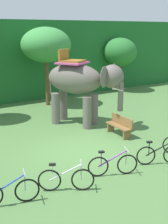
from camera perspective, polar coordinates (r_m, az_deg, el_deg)
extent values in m
plane|color=#4C753D|center=(11.96, 0.28, -7.51)|extent=(80.00, 80.00, 0.00)
cylinder|color=brown|center=(18.91, -7.12, 5.57)|extent=(0.26, 0.26, 2.84)
ellipsoid|color=#3D8E42|center=(18.64, -7.38, 12.80)|extent=(3.09, 3.09, 2.15)
cylinder|color=brown|center=(23.46, 6.81, 6.58)|extent=(0.30, 0.30, 2.05)
ellipsoid|color=#28702D|center=(23.23, 6.97, 11.45)|extent=(2.60, 2.60, 2.16)
ellipsoid|color=#665E56|center=(14.74, -1.87, 6.47)|extent=(2.69, 3.21, 1.50)
cylinder|color=#665E56|center=(15.01, 1.90, 0.59)|extent=(0.44, 0.44, 1.60)
cylinder|color=#665E56|center=(14.34, 0.62, -0.13)|extent=(0.44, 0.44, 1.60)
cylinder|color=#665E56|center=(15.82, -4.03, 1.35)|extent=(0.44, 0.44, 1.60)
cylinder|color=#665E56|center=(15.18, -5.50, 0.70)|extent=(0.44, 0.44, 1.60)
ellipsoid|color=#665E56|center=(13.87, 5.47, 6.87)|extent=(1.42, 1.46, 1.10)
ellipsoid|color=#665E56|center=(14.49, 5.81, 7.44)|extent=(0.80, 0.57, 0.96)
ellipsoid|color=#665E56|center=(13.35, 3.90, 6.78)|extent=(0.80, 0.57, 0.96)
cylinder|color=#665E56|center=(13.89, 7.10, 3.05)|extent=(0.26, 0.26, 1.40)
cone|color=beige|center=(14.03, 7.26, 4.64)|extent=(0.39, 0.54, 0.21)
cone|color=beige|center=(13.63, 6.64, 4.33)|extent=(0.39, 0.54, 0.21)
cube|color=#BF4C8C|center=(14.68, -2.25, 9.51)|extent=(1.81, 1.80, 0.08)
cube|color=olive|center=(14.67, -2.25, 9.86)|extent=(1.34, 1.41, 0.10)
cube|color=olive|center=(14.89, -3.98, 11.00)|extent=(0.82, 0.55, 0.56)
cylinder|color=#665E56|center=(15.53, -6.50, 5.18)|extent=(0.08, 0.08, 0.90)
torus|color=black|center=(8.71, -10.95, -14.68)|extent=(0.70, 0.23, 0.71)
cylinder|color=blue|center=(8.56, -14.62, -13.58)|extent=(0.95, 0.29, 0.54)
cylinder|color=#9E9EA3|center=(8.57, -11.39, -13.10)|extent=(0.03, 0.03, 0.55)
cylinder|color=#9E9EA3|center=(8.44, -11.49, -11.49)|extent=(0.16, 0.51, 0.03)
torus|color=black|center=(9.12, -6.70, -13.01)|extent=(0.64, 0.40, 0.71)
torus|color=black|center=(9.09, -0.24, -12.98)|extent=(0.64, 0.40, 0.71)
cylinder|color=silver|center=(8.97, -3.67, -11.62)|extent=(0.86, 0.53, 0.54)
cylinder|color=silver|center=(8.99, -6.11, -11.56)|extent=(0.03, 0.03, 0.52)
cube|color=black|center=(8.87, -6.16, -10.07)|extent=(0.22, 0.19, 0.06)
cylinder|color=#9E9EA3|center=(8.96, -0.57, -11.41)|extent=(0.03, 0.03, 0.55)
cylinder|color=#9E9EA3|center=(8.84, -0.58, -9.86)|extent=(0.29, 0.47, 0.03)
torus|color=black|center=(9.87, 2.77, -10.54)|extent=(0.68, 0.32, 0.71)
torus|color=black|center=(10.13, 8.38, -10.00)|extent=(0.68, 0.32, 0.71)
cylinder|color=purple|center=(9.87, 5.51, -8.99)|extent=(0.91, 0.41, 0.54)
cylinder|color=purple|center=(9.78, 3.37, -9.12)|extent=(0.03, 0.03, 0.52)
cube|color=black|center=(9.68, 3.39, -7.72)|extent=(0.22, 0.17, 0.06)
cylinder|color=#9E9EA3|center=(9.99, 8.17, -8.58)|extent=(0.03, 0.03, 0.55)
cylinder|color=#9E9EA3|center=(9.89, 8.23, -7.15)|extent=(0.23, 0.49, 0.03)
torus|color=black|center=(10.89, 11.90, -8.28)|extent=(0.66, 0.35, 0.71)
cylinder|color=black|center=(10.95, 14.35, -6.88)|extent=(0.89, 0.46, 0.54)
cylinder|color=black|center=(10.82, 12.49, -6.98)|extent=(0.03, 0.03, 0.52)
cube|color=black|center=(10.72, 12.57, -5.69)|extent=(0.22, 0.18, 0.06)
cube|color=brown|center=(13.58, 6.72, -2.71)|extent=(0.45, 1.51, 0.06)
cube|color=brown|center=(13.61, 7.36, -1.62)|extent=(0.11, 1.50, 0.40)
cube|color=brown|center=(13.21, 8.26, -4.33)|extent=(0.36, 0.09, 0.45)
cube|color=brown|center=(14.10, 5.22, -2.92)|extent=(0.36, 0.09, 0.45)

